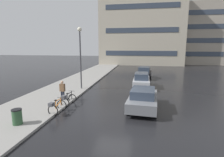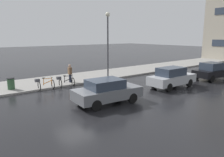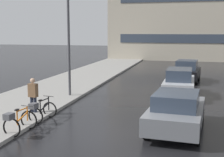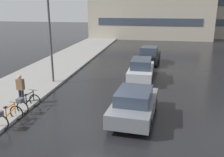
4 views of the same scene
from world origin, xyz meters
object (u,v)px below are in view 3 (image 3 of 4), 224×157
bicycle_second (41,110)px  streetlamp (68,24)px  pedestrian (33,94)px  bicycle_nearest (18,121)px  car_black (187,71)px  car_silver (179,82)px  car_grey (176,111)px

bicycle_second → streetlamp: streetlamp is taller
pedestrian → streetlamp: size_ratio=0.27×
streetlamp → bicycle_nearest: bearing=-84.9°
car_black → pedestrian: bearing=-120.0°
car_black → pedestrian: size_ratio=2.33×
bicycle_nearest → pedestrian: (-0.76, 2.60, 0.46)m
pedestrian → streetlamp: streetlamp is taller
car_silver → pedestrian: size_ratio=2.52×
bicycle_second → car_grey: car_grey is taller
bicycle_nearest → car_black: car_black is taller
car_silver → pedestrian: (-6.26, -5.84, 0.13)m
car_black → streetlamp: size_ratio=0.63×
bicycle_nearest → pedestrian: size_ratio=0.84×
car_silver → bicycle_second: bearing=-129.1°
car_silver → car_black: (0.37, 5.66, -0.03)m
car_silver → car_black: size_ratio=1.08×
bicycle_second → car_black: size_ratio=0.37×
car_grey → car_black: 12.29m
bicycle_nearest → bicycle_second: (0.05, 1.72, -0.01)m
car_silver → car_black: bearing=86.3°
bicycle_nearest → bicycle_second: size_ratio=0.98×
car_grey → streetlamp: (-6.22, 4.78, 3.40)m
pedestrian → car_grey: bearing=-7.1°
pedestrian → streetlamp: bearing=87.5°
car_silver → car_black: 5.67m
car_black → streetlamp: 10.46m
car_silver → streetlamp: size_ratio=0.69×
bicycle_second → pedestrian: 1.28m
bicycle_nearest → car_grey: car_grey is taller
bicycle_nearest → bicycle_second: 1.72m
car_grey → car_black: car_black is taller
car_grey → pedestrian: (-6.39, 0.79, 0.18)m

